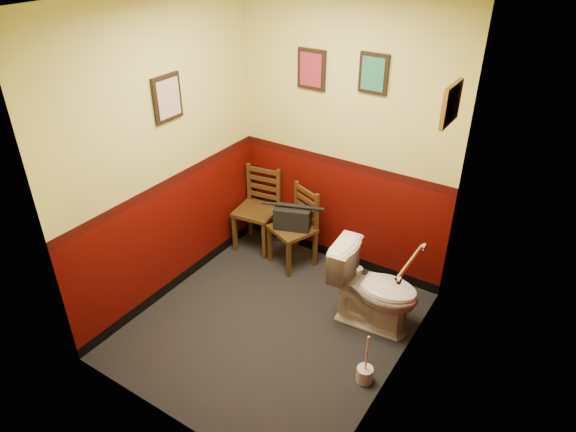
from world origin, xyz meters
name	(u,v)px	position (x,y,z in m)	size (l,w,h in m)	color
floor	(273,325)	(0.00, 0.00, 0.00)	(2.20, 2.40, 0.00)	black
wall_back	(344,140)	(0.00, 1.20, 1.35)	(2.20, 2.70, 0.00)	#470804
wall_front	(154,271)	(0.00, -1.20, 1.35)	(2.20, 2.70, 0.00)	#470804
wall_left	(164,158)	(-1.10, 0.00, 1.35)	(2.40, 2.70, 0.00)	#470804
wall_right	(408,233)	(1.10, 0.00, 1.35)	(2.40, 2.70, 0.00)	#470804
grab_bar	(410,262)	(1.07, 0.25, 0.95)	(0.05, 0.56, 0.06)	silver
framed_print_back_a	(311,69)	(-0.35, 1.18, 1.95)	(0.28, 0.04, 0.36)	black
framed_print_back_b	(374,74)	(0.25, 1.18, 2.00)	(0.26, 0.04, 0.34)	black
framed_print_left	(167,98)	(-1.08, 0.10, 1.85)	(0.04, 0.30, 0.38)	black
framed_print_right	(451,104)	(1.08, 0.60, 2.05)	(0.04, 0.34, 0.28)	olive
toilet	(375,289)	(0.72, 0.50, 0.38)	(0.43, 0.77, 0.75)	white
toilet_brush	(365,374)	(0.96, -0.13, 0.07)	(0.13, 0.13, 0.46)	silver
chair_left	(258,209)	(-0.86, 0.99, 0.44)	(0.46, 0.46, 0.88)	#412C13
chair_right	(295,228)	(-0.34, 0.92, 0.42)	(0.50, 0.50, 0.83)	#412C13
handbag	(292,218)	(-0.36, 0.89, 0.55)	(0.40, 0.29, 0.26)	black
tp_stack	(352,265)	(0.25, 1.05, 0.12)	(0.22, 0.13, 0.29)	silver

